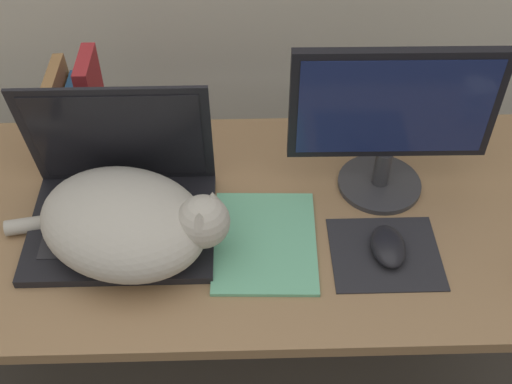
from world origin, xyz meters
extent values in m
cube|color=#93704C|center=(0.00, 0.32, 0.74)|extent=(1.45, 0.64, 0.03)
cylinder|color=#38383D|center=(0.67, 0.59, 0.36)|extent=(0.04, 0.04, 0.73)
cube|color=black|center=(-0.21, 0.28, 0.76)|extent=(0.37, 0.28, 0.02)
cube|color=#28282D|center=(-0.21, 0.27, 0.77)|extent=(0.31, 0.15, 0.00)
cube|color=black|center=(-0.21, 0.40, 0.91)|extent=(0.37, 0.06, 0.28)
cube|color=black|center=(-0.21, 0.39, 0.91)|extent=(0.33, 0.05, 0.24)
ellipsoid|color=#B2ADA3|center=(-0.19, 0.24, 0.83)|extent=(0.41, 0.37, 0.15)
sphere|color=#B2ADA3|center=(-0.03, 0.21, 0.86)|extent=(0.10, 0.10, 0.10)
cone|color=#B2ADA3|center=(-0.02, 0.23, 0.89)|extent=(0.04, 0.04, 0.03)
cone|color=#B2ADA3|center=(-0.04, 0.18, 0.89)|extent=(0.04, 0.04, 0.03)
cylinder|color=#B2ADA3|center=(-0.37, 0.29, 0.77)|extent=(0.14, 0.06, 0.03)
cylinder|color=#333338|center=(0.34, 0.40, 0.76)|extent=(0.18, 0.18, 0.01)
cylinder|color=#333338|center=(0.34, 0.40, 0.81)|extent=(0.04, 0.04, 0.08)
cube|color=black|center=(0.34, 0.40, 0.97)|extent=(0.41, 0.03, 0.25)
cube|color=navy|center=(0.34, 0.39, 0.97)|extent=(0.38, 0.01, 0.22)
cube|color=#232328|center=(0.32, 0.21, 0.76)|extent=(0.21, 0.19, 0.00)
ellipsoid|color=black|center=(0.32, 0.21, 0.77)|extent=(0.07, 0.11, 0.03)
cube|color=olive|center=(-0.34, 0.52, 0.87)|extent=(0.03, 0.14, 0.22)
cube|color=#285B93|center=(-0.31, 0.52, 0.85)|extent=(0.04, 0.13, 0.18)
cube|color=maroon|center=(-0.28, 0.52, 0.88)|extent=(0.03, 0.12, 0.25)
cube|color=#6BBC93|center=(0.08, 0.24, 0.76)|extent=(0.21, 0.27, 0.01)
camera|label=1|loc=(0.04, -0.59, 1.73)|focal=45.00mm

